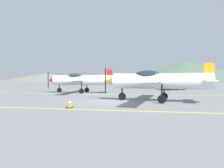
% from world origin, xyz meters
% --- Properties ---
extents(ground_plane, '(400.00, 400.00, 0.00)m').
position_xyz_m(ground_plane, '(0.00, 0.00, 0.00)').
color(ground_plane, slate).
extents(apron_line_near, '(80.00, 0.16, 0.01)m').
position_xyz_m(apron_line_near, '(0.00, -3.94, 0.01)').
color(apron_line_near, yellow).
rests_on(apron_line_near, ground_plane).
extents(apron_line_far, '(80.00, 0.16, 0.01)m').
position_xyz_m(apron_line_far, '(0.00, 7.03, 0.01)').
color(apron_line_far, yellow).
rests_on(apron_line_far, ground_plane).
extents(airplane_near, '(8.49, 9.72, 2.91)m').
position_xyz_m(airplane_near, '(3.73, 0.90, 1.64)').
color(airplane_near, white).
rests_on(airplane_near, ground_plane).
extents(airplane_mid, '(8.41, 9.69, 2.91)m').
position_xyz_m(airplane_mid, '(-5.12, 8.64, 1.64)').
color(airplane_mid, white).
rests_on(airplane_mid, ground_plane).
extents(car_sedan, '(4.60, 3.82, 1.62)m').
position_xyz_m(car_sedan, '(7.34, 17.42, 0.84)').
color(car_sedan, red).
rests_on(car_sedan, ground_plane).
extents(traffic_cone_front, '(0.36, 0.36, 0.59)m').
position_xyz_m(traffic_cone_front, '(-1.63, -3.44, 0.29)').
color(traffic_cone_front, black).
rests_on(traffic_cone_front, ground_plane).
extents(hill_left, '(62.29, 62.29, 6.16)m').
position_xyz_m(hill_left, '(-70.71, 120.75, 3.08)').
color(hill_left, slate).
rests_on(hill_left, ground_plane).
extents(hill_centerleft, '(71.91, 71.91, 6.39)m').
position_xyz_m(hill_centerleft, '(-23.33, 127.52, 3.19)').
color(hill_centerleft, slate).
rests_on(hill_centerleft, ground_plane).
extents(hill_centerright, '(84.53, 84.53, 12.98)m').
position_xyz_m(hill_centerright, '(28.85, 115.60, 6.49)').
color(hill_centerright, '#4C6651').
rests_on(hill_centerright, ground_plane).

